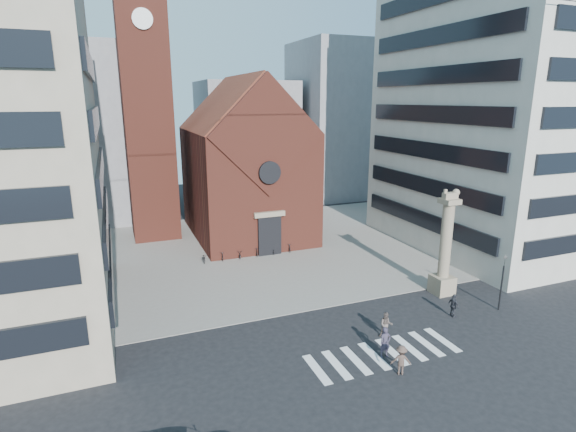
% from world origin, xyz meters
% --- Properties ---
extents(ground, '(120.00, 120.00, 0.00)m').
position_xyz_m(ground, '(0.00, 0.00, 0.00)').
color(ground, black).
rests_on(ground, ground).
extents(piazza, '(46.00, 30.00, 0.05)m').
position_xyz_m(piazza, '(0.00, 19.00, 0.03)').
color(piazza, gray).
rests_on(piazza, ground).
extents(zebra_crossing, '(10.20, 3.20, 0.01)m').
position_xyz_m(zebra_crossing, '(0.55, -3.00, 0.01)').
color(zebra_crossing, white).
rests_on(zebra_crossing, ground).
extents(church, '(12.00, 16.65, 18.00)m').
position_xyz_m(church, '(0.00, 25.04, 7.98)').
color(church, maroon).
rests_on(church, ground).
extents(campanile, '(5.50, 5.50, 31.20)m').
position_xyz_m(campanile, '(-10.00, 28.00, 15.74)').
color(campanile, maroon).
rests_on(campanile, ground).
extents(building_right, '(18.00, 22.00, 32.00)m').
position_xyz_m(building_right, '(24.00, 12.00, 16.00)').
color(building_right, beige).
rests_on(building_right, ground).
extents(bg_block_left, '(16.00, 14.00, 22.00)m').
position_xyz_m(bg_block_left, '(-20.00, 40.00, 11.00)').
color(bg_block_left, gray).
rests_on(bg_block_left, ground).
extents(bg_block_mid, '(14.00, 12.00, 18.00)m').
position_xyz_m(bg_block_mid, '(6.00, 45.00, 9.00)').
color(bg_block_mid, gray).
rests_on(bg_block_mid, ground).
extents(bg_block_right, '(16.00, 14.00, 24.00)m').
position_xyz_m(bg_block_right, '(22.00, 42.00, 12.00)').
color(bg_block_right, gray).
rests_on(bg_block_right, ground).
extents(lion_column, '(1.63, 1.60, 8.68)m').
position_xyz_m(lion_column, '(10.01, 3.00, 3.46)').
color(lion_column, gray).
rests_on(lion_column, ground).
extents(traffic_light, '(0.13, 0.16, 4.30)m').
position_xyz_m(traffic_light, '(12.00, -1.00, 2.29)').
color(traffic_light, black).
rests_on(traffic_light, ground).
extents(pedestrian_0, '(0.73, 0.50, 1.96)m').
position_xyz_m(pedestrian_0, '(0.43, -3.30, 0.98)').
color(pedestrian_0, '#322C3E').
rests_on(pedestrian_0, ground).
extents(pedestrian_1, '(1.05, 0.97, 1.74)m').
position_xyz_m(pedestrian_1, '(1.84, -1.28, 0.87)').
color(pedestrian_1, '#5E514B').
rests_on(pedestrian_1, ground).
extents(pedestrian_2, '(0.43, 1.02, 1.74)m').
position_xyz_m(pedestrian_2, '(8.01, -0.63, 0.87)').
color(pedestrian_2, '#282A30').
rests_on(pedestrian_2, ground).
extents(pedestrian_3, '(1.33, 1.11, 1.79)m').
position_xyz_m(pedestrian_3, '(0.28, -5.15, 0.89)').
color(pedestrian_3, '#493831').
rests_on(pedestrian_3, ground).
extents(scooter_0, '(0.78, 1.62, 0.82)m').
position_xyz_m(scooter_0, '(-6.60, 17.16, 0.46)').
color(scooter_0, black).
rests_on(scooter_0, piazza).
extents(scooter_1, '(0.65, 1.56, 0.91)m').
position_xyz_m(scooter_1, '(-4.84, 17.16, 0.50)').
color(scooter_1, black).
rests_on(scooter_1, piazza).
extents(scooter_2, '(0.78, 1.62, 0.82)m').
position_xyz_m(scooter_2, '(-3.08, 17.16, 0.46)').
color(scooter_2, black).
rests_on(scooter_2, piazza).
extents(scooter_3, '(0.65, 1.56, 0.91)m').
position_xyz_m(scooter_3, '(-1.32, 17.16, 0.50)').
color(scooter_3, black).
rests_on(scooter_3, piazza).
extents(scooter_4, '(0.78, 1.62, 0.82)m').
position_xyz_m(scooter_4, '(0.44, 17.16, 0.46)').
color(scooter_4, black).
rests_on(scooter_4, piazza).
extents(scooter_5, '(0.65, 1.56, 0.91)m').
position_xyz_m(scooter_5, '(2.20, 17.16, 0.50)').
color(scooter_5, black).
rests_on(scooter_5, piazza).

